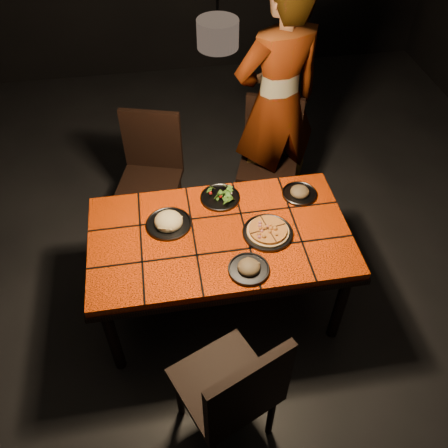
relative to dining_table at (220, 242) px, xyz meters
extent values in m
cube|color=black|center=(0.00, 0.00, -0.69)|extent=(6.00, 7.00, 0.04)
cube|color=#F14007|center=(0.00, 0.00, 0.05)|extent=(1.60, 0.90, 0.05)
cube|color=black|center=(0.00, 0.00, 0.01)|extent=(1.62, 0.92, 0.04)
cylinder|color=black|center=(-0.72, -0.37, -0.34)|extent=(0.07, 0.07, 0.66)
cylinder|color=black|center=(0.72, -0.37, -0.34)|extent=(0.07, 0.07, 0.66)
cylinder|color=black|center=(-0.72, 0.37, -0.34)|extent=(0.07, 0.07, 0.66)
cylinder|color=black|center=(0.72, 0.37, -0.34)|extent=(0.07, 0.07, 0.66)
cube|color=black|center=(-0.11, -0.85, -0.17)|extent=(0.61, 0.61, 0.04)
cube|color=black|center=(-0.03, -1.04, 0.11)|extent=(0.45, 0.22, 0.51)
cylinder|color=black|center=(-0.01, -0.60, -0.43)|extent=(0.04, 0.04, 0.48)
cylinder|color=black|center=(-0.36, -0.75, -0.43)|extent=(0.04, 0.04, 0.48)
cylinder|color=black|center=(0.14, -0.94, -0.43)|extent=(0.04, 0.04, 0.48)
cube|color=black|center=(-0.41, 0.84, -0.19)|extent=(0.56, 0.56, 0.04)
cube|color=black|center=(-0.35, 1.04, 0.08)|extent=(0.44, 0.17, 0.49)
cylinder|color=black|center=(-0.64, 0.72, -0.44)|extent=(0.04, 0.04, 0.46)
cylinder|color=black|center=(-0.29, 0.61, -0.44)|extent=(0.04, 0.04, 0.46)
cylinder|color=black|center=(-0.54, 1.07, -0.44)|extent=(0.04, 0.04, 0.46)
cylinder|color=black|center=(-0.19, 0.96, -0.44)|extent=(0.04, 0.04, 0.46)
cube|color=black|center=(0.53, 0.90, -0.19)|extent=(0.57, 0.57, 0.04)
cube|color=black|center=(0.60, 1.09, 0.07)|extent=(0.43, 0.19, 0.49)
cylinder|color=black|center=(0.30, 0.80, -0.44)|extent=(0.04, 0.04, 0.46)
cylinder|color=black|center=(0.64, 0.67, -0.44)|extent=(0.04, 0.04, 0.46)
cylinder|color=black|center=(0.42, 1.13, -0.44)|extent=(0.04, 0.04, 0.46)
cylinder|color=black|center=(0.76, 1.01, -0.44)|extent=(0.04, 0.04, 0.46)
imported|color=brown|center=(0.60, 1.03, 0.29)|extent=(0.80, 0.63, 1.93)
cylinder|color=black|center=(0.00, 0.00, 1.33)|extent=(0.18, 0.18, 0.12)
cylinder|color=#343439|center=(0.29, -0.05, 0.08)|extent=(0.31, 0.31, 0.01)
torus|color=#343439|center=(0.29, -0.05, 0.09)|extent=(0.31, 0.31, 0.01)
cylinder|color=tan|center=(0.29, -0.05, 0.10)|extent=(0.31, 0.31, 0.01)
cylinder|color=gold|center=(0.29, -0.05, 0.11)|extent=(0.27, 0.27, 0.02)
cylinder|color=#343439|center=(-0.30, 0.12, 0.08)|extent=(0.28, 0.28, 0.01)
torus|color=#343439|center=(-0.30, 0.12, 0.09)|extent=(0.29, 0.29, 0.01)
ellipsoid|color=beige|center=(-0.30, 0.12, 0.11)|extent=(0.17, 0.17, 0.09)
cylinder|color=#343439|center=(0.05, 0.31, 0.08)|extent=(0.26, 0.26, 0.01)
torus|color=#343439|center=(0.05, 0.31, 0.09)|extent=(0.26, 0.26, 0.01)
cylinder|color=#343439|center=(0.12, -0.31, 0.08)|extent=(0.24, 0.24, 0.01)
torus|color=#343439|center=(0.12, -0.31, 0.09)|extent=(0.24, 0.24, 0.01)
ellipsoid|color=brown|center=(0.12, -0.31, 0.11)|extent=(0.14, 0.14, 0.08)
cylinder|color=#343439|center=(0.58, 0.26, 0.08)|extent=(0.23, 0.23, 0.01)
torus|color=#343439|center=(0.58, 0.26, 0.09)|extent=(0.23, 0.23, 0.01)
ellipsoid|color=brown|center=(0.58, 0.26, 0.11)|extent=(0.14, 0.14, 0.08)
camera|label=1|loc=(-0.29, -1.95, 2.22)|focal=38.00mm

